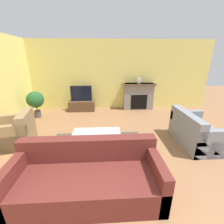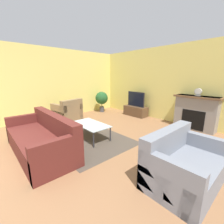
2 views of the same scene
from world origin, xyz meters
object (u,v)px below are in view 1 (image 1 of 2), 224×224
at_px(armchair_by_window, 16,133).
at_px(coffee_table, 97,135).
at_px(couch_loveseat, 195,133).
at_px(mantel_clock, 139,80).
at_px(tv, 81,93).
at_px(potted_plant, 35,100).
at_px(couch_sectional, 88,178).

height_order(armchair_by_window, coffee_table, armchair_by_window).
xyz_separation_m(couch_loveseat, coffee_table, (-2.43, -0.10, 0.07)).
distance_m(couch_loveseat, mantel_clock, 3.04).
bearing_deg(tv, armchair_by_window, -117.73).
relative_size(couch_loveseat, coffee_table, 1.18).
relative_size(couch_loveseat, armchair_by_window, 1.31).
relative_size(tv, couch_loveseat, 0.63).
xyz_separation_m(tv, potted_plant, (-1.51, -0.63, -0.08)).
distance_m(couch_loveseat, coffee_table, 2.43).
bearing_deg(couch_loveseat, potted_plant, 66.36).
height_order(tv, couch_loveseat, tv).
distance_m(couch_loveseat, armchair_by_window, 4.42).
distance_m(tv, couch_loveseat, 4.13).
bearing_deg(potted_plant, couch_sectional, -57.67).
height_order(couch_loveseat, mantel_clock, mantel_clock).
relative_size(couch_sectional, coffee_table, 2.00).
bearing_deg(couch_sectional, tv, 98.72).
relative_size(couch_sectional, mantel_clock, 9.46).
bearing_deg(couch_loveseat, couch_sectional, 117.79).
relative_size(couch_loveseat, potted_plant, 1.39).
relative_size(couch_loveseat, mantel_clock, 5.59).
bearing_deg(armchair_by_window, potted_plant, 176.08).
bearing_deg(tv, couch_sectional, -81.28).
xyz_separation_m(tv, couch_loveseat, (3.13, -2.66, -0.41)).
distance_m(coffee_table, mantel_clock, 3.39).
height_order(couch_loveseat, coffee_table, couch_loveseat).
bearing_deg(tv, potted_plant, -157.32).
bearing_deg(couch_sectional, potted_plant, 122.33).
height_order(tv, potted_plant, tv).
distance_m(armchair_by_window, potted_plant, 1.86).
height_order(couch_sectional, coffee_table, couch_sectional).
relative_size(tv, mantel_clock, 3.52).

